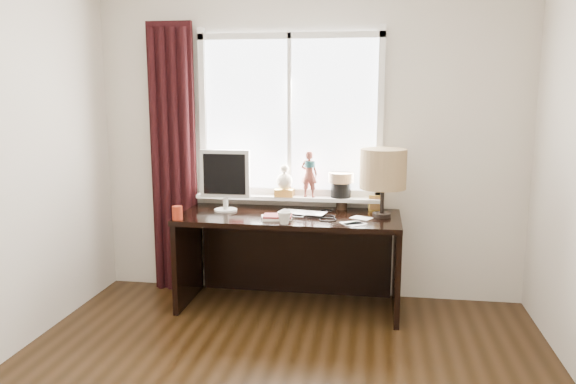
% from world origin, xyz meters
% --- Properties ---
extents(wall_back, '(3.50, 0.00, 2.60)m').
position_xyz_m(wall_back, '(0.00, 2.00, 1.30)').
color(wall_back, beige).
rests_on(wall_back, ground).
extents(laptop, '(0.41, 0.31, 0.03)m').
position_xyz_m(laptop, '(0.01, 1.63, 0.76)').
color(laptop, silver).
rests_on(laptop, desk).
extents(mug, '(0.13, 0.13, 0.10)m').
position_xyz_m(mug, '(-0.09, 1.33, 0.80)').
color(mug, white).
rests_on(mug, desk).
extents(red_cup, '(0.08, 0.08, 0.10)m').
position_xyz_m(red_cup, '(-0.90, 1.34, 0.80)').
color(red_cup, maroon).
rests_on(red_cup, desk).
extents(window, '(1.52, 0.20, 1.40)m').
position_xyz_m(window, '(-0.14, 1.95, 1.30)').
color(window, white).
rests_on(window, ground).
extents(curtain, '(0.38, 0.09, 2.25)m').
position_xyz_m(curtain, '(-1.13, 1.91, 1.12)').
color(curtain, black).
rests_on(curtain, floor).
extents(desk, '(1.70, 0.70, 0.75)m').
position_xyz_m(desk, '(-0.10, 1.73, 0.51)').
color(desk, black).
rests_on(desk, floor).
extents(monitor, '(0.40, 0.18, 0.49)m').
position_xyz_m(monitor, '(-0.63, 1.70, 1.03)').
color(monitor, beige).
rests_on(monitor, desk).
extents(notebook_stack, '(0.25, 0.21, 0.03)m').
position_xyz_m(notebook_stack, '(-0.17, 1.48, 0.77)').
color(notebook_stack, beige).
rests_on(notebook_stack, desk).
extents(brush_holder, '(0.09, 0.09, 0.25)m').
position_xyz_m(brush_holder, '(0.29, 1.91, 0.81)').
color(brush_holder, black).
rests_on(brush_holder, desk).
extents(icon_frame, '(0.10, 0.02, 0.13)m').
position_xyz_m(icon_frame, '(0.55, 1.86, 0.81)').
color(icon_frame, gold).
rests_on(icon_frame, desk).
extents(table_lamp, '(0.35, 0.35, 0.52)m').
position_xyz_m(table_lamp, '(0.61, 1.67, 1.11)').
color(table_lamp, black).
rests_on(table_lamp, desk).
extents(loose_papers, '(0.25, 0.38, 0.00)m').
position_xyz_m(loose_papers, '(0.42, 1.48, 0.75)').
color(loose_papers, white).
rests_on(loose_papers, desk).
extents(desk_cables, '(0.17, 0.44, 0.01)m').
position_xyz_m(desk_cables, '(0.20, 1.61, 0.75)').
color(desk_cables, black).
rests_on(desk_cables, desk).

